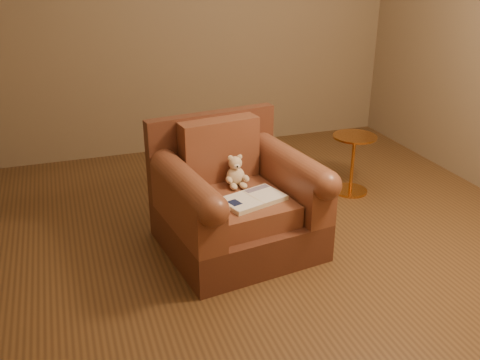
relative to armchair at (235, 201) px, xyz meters
name	(u,v)px	position (x,y,z in m)	size (l,w,h in m)	color
floor	(274,234)	(0.31, 0.04, -0.33)	(4.00, 4.00, 0.00)	brown
armchair	(235,201)	(0.00, 0.00, 0.00)	(1.08, 1.04, 0.86)	#552C1C
teddy_bear	(236,174)	(0.04, 0.09, 0.16)	(0.16, 0.18, 0.22)	beige
guidebook	(253,199)	(0.06, -0.19, 0.09)	(0.45, 0.35, 0.03)	beige
side_table	(353,162)	(1.21, 0.51, -0.06)	(0.36, 0.36, 0.50)	#D4873A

